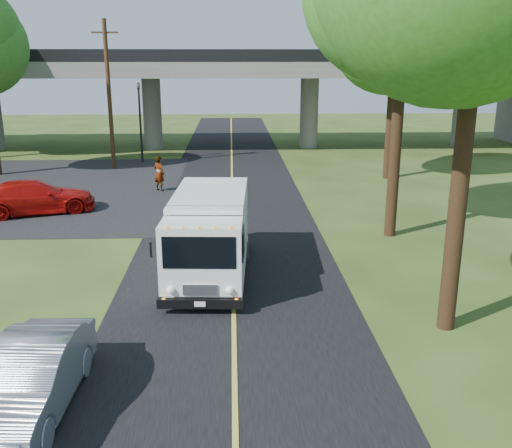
{
  "coord_description": "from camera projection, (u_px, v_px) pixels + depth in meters",
  "views": [
    {
      "loc": [
        -0.01,
        -12.26,
        6.73
      ],
      "look_at": [
        0.75,
        5.31,
        1.6
      ],
      "focal_mm": 40.0,
      "sensor_mm": 36.0,
      "label": 1
    }
  ],
  "objects": [
    {
      "name": "road",
      "position": [
        233.0,
        229.0,
        23.23
      ],
      "size": [
        7.0,
        90.0,
        0.02
      ],
      "primitive_type": "cube",
      "color": "black",
      "rests_on": "ground"
    },
    {
      "name": "ground",
      "position": [
        234.0,
        350.0,
        13.64
      ],
      "size": [
        120.0,
        120.0,
        0.0
      ],
      "primitive_type": "plane",
      "color": "#2C4017",
      "rests_on": "ground"
    },
    {
      "name": "traffic_signal",
      "position": [
        140.0,
        114.0,
        37.43
      ],
      "size": [
        0.18,
        0.22,
        5.2
      ],
      "color": "black",
      "rests_on": "ground"
    },
    {
      "name": "red_sedan",
      "position": [
        35.0,
        197.0,
        25.52
      ],
      "size": [
        5.53,
        3.65,
        1.49
      ],
      "primitive_type": "imported",
      "rotation": [
        0.0,
        0.0,
        1.91
      ],
      "color": "#A90C0A",
      "rests_on": "ground"
    },
    {
      "name": "parking_lot",
      "position": [
        26.0,
        189.0,
        30.45
      ],
      "size": [
        16.0,
        18.0,
        0.01
      ],
      "primitive_type": "cube",
      "color": "black",
      "rests_on": "ground"
    },
    {
      "name": "utility_pole",
      "position": [
        109.0,
        94.0,
        35.06
      ],
      "size": [
        1.6,
        0.26,
        9.0
      ],
      "color": "#472D19",
      "rests_on": "ground"
    },
    {
      "name": "silver_sedan",
      "position": [
        30.0,
        379.0,
        11.12
      ],
      "size": [
        1.62,
        4.33,
        1.41
      ],
      "primitive_type": "imported",
      "rotation": [
        0.0,
        0.0,
        -0.03
      ],
      "color": "gray",
      "rests_on": "ground"
    },
    {
      "name": "step_van",
      "position": [
        209.0,
        233.0,
        18.01
      ],
      "size": [
        2.64,
        6.36,
        2.62
      ],
      "rotation": [
        0.0,
        0.0,
        -0.06
      ],
      "color": "white",
      "rests_on": "ground"
    },
    {
      "name": "tree_right_far",
      "position": [
        401.0,
        28.0,
        30.72
      ],
      "size": [
        5.77,
        5.67,
        10.99
      ],
      "color": "#382314",
      "rests_on": "ground"
    },
    {
      "name": "lane_line",
      "position": [
        233.0,
        229.0,
        23.22
      ],
      "size": [
        0.12,
        90.0,
        0.01
      ],
      "primitive_type": "cube",
      "color": "gold",
      "rests_on": "road"
    },
    {
      "name": "pedestrian",
      "position": [
        159.0,
        174.0,
        29.74
      ],
      "size": [
        0.81,
        0.76,
        1.85
      ],
      "primitive_type": "imported",
      "rotation": [
        0.0,
        0.0,
        2.49
      ],
      "color": "gray",
      "rests_on": "ground"
    },
    {
      "name": "overpass",
      "position": [
        231.0,
        88.0,
        43.05
      ],
      "size": [
        54.0,
        10.0,
        7.3
      ],
      "color": "slate",
      "rests_on": "ground"
    }
  ]
}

